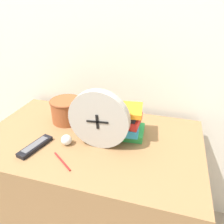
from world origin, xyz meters
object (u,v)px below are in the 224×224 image
crumpled_paper_ball (66,140)px  pen (62,161)px  tv_remote (35,146)px  basket (67,110)px  book_stack (121,121)px  desk_clock (99,120)px

crumpled_paper_ball → pen: size_ratio=0.42×
crumpled_paper_ball → pen: 0.14m
tv_remote → crumpled_paper_ball: (0.13, 0.07, 0.02)m
tv_remote → crumpled_paper_ball: size_ratio=3.71×
basket → pen: size_ratio=1.48×
basket → crumpled_paper_ball: 0.24m
tv_remote → pen: size_ratio=1.56×
book_stack → basket: (-0.34, 0.06, -0.01)m
tv_remote → book_stack: bearing=32.0°
basket → pen: 0.38m
desk_clock → pen: (-0.12, -0.16, -0.14)m
basket → desk_clock: bearing=-34.5°
book_stack → pen: book_stack is taller
desk_clock → tv_remote: 0.34m
crumpled_paper_ball → pen: (0.04, -0.13, -0.02)m
book_stack → pen: 0.36m
basket → tv_remote: (-0.03, -0.29, -0.06)m
book_stack → basket: 0.35m
desk_clock → crumpled_paper_ball: desk_clock is taller
book_stack → basket: book_stack is taller
tv_remote → basket: bearing=83.8°
book_stack → basket: bearing=170.8°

